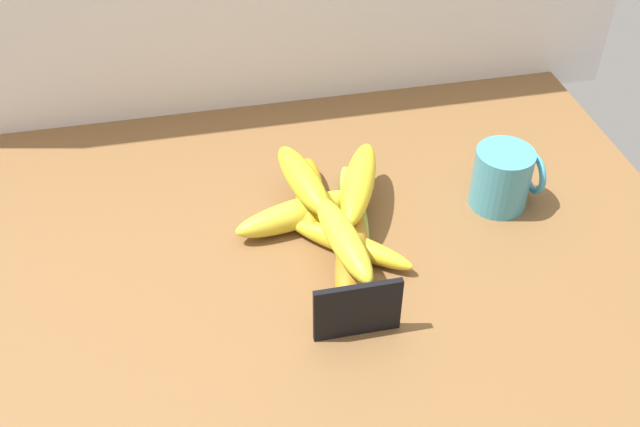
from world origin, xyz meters
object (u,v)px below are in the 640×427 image
at_px(banana_2, 348,243).
at_px(banana_6, 344,239).
at_px(coffee_mug, 503,178).
at_px(banana_0, 310,194).
at_px(banana_5, 359,183).
at_px(banana_3, 297,214).
at_px(chalkboard_sign, 357,312).
at_px(banana_1, 354,208).
at_px(banana_7, 303,179).
at_px(banana_4, 352,259).

bearing_deg(banana_2, banana_6, -113.17).
distance_m(coffee_mug, banana_0, 0.29).
distance_m(coffee_mug, banana_6, 0.28).
height_order(coffee_mug, banana_5, coffee_mug).
bearing_deg(banana_5, banana_3, -173.94).
height_order(banana_3, banana_6, banana_6).
distance_m(chalkboard_sign, banana_6, 0.11).
distance_m(chalkboard_sign, coffee_mug, 0.34).
xyz_separation_m(chalkboard_sign, banana_3, (-0.04, 0.21, -0.02)).
bearing_deg(banana_1, coffee_mug, -3.24).
height_order(coffee_mug, banana_6, coffee_mug).
distance_m(banana_2, banana_6, 0.06).
bearing_deg(banana_0, banana_2, -73.80).
relative_size(chalkboard_sign, banana_7, 0.67).
height_order(banana_1, banana_7, banana_7).
relative_size(banana_1, banana_3, 1.01).
relative_size(banana_2, banana_5, 1.06).
distance_m(chalkboard_sign, banana_1, 0.22).
bearing_deg(banana_6, banana_5, 66.71).
relative_size(chalkboard_sign, banana_5, 0.59).
relative_size(chalkboard_sign, banana_1, 0.55).
xyz_separation_m(banana_6, banana_7, (-0.03, 0.13, -0.00)).
xyz_separation_m(banana_3, banana_7, (0.01, 0.03, 0.04)).
bearing_deg(banana_0, banana_7, -130.75).
relative_size(chalkboard_sign, banana_0, 0.64).
height_order(banana_5, banana_6, banana_6).
relative_size(banana_1, banana_2, 1.01).
bearing_deg(banana_2, banana_1, 69.93).
xyz_separation_m(chalkboard_sign, banana_5, (0.06, 0.22, 0.02)).
height_order(banana_2, banana_4, banana_4).
distance_m(banana_2, banana_5, 0.10).
xyz_separation_m(chalkboard_sign, banana_2, (0.02, 0.14, -0.02)).
distance_m(banana_3, banana_5, 0.10).
relative_size(coffee_mug, banana_0, 0.58).
distance_m(banana_4, banana_5, 0.13).
distance_m(banana_0, banana_1, 0.07).
height_order(banana_4, banana_6, banana_6).
bearing_deg(banana_6, banana_2, 66.83).
distance_m(chalkboard_sign, banana_5, 0.23).
distance_m(banana_5, banana_6, 0.13).
relative_size(banana_4, banana_5, 1.06).
xyz_separation_m(banana_2, banana_6, (-0.02, -0.04, 0.05)).
bearing_deg(banana_4, coffee_mug, 20.30).
relative_size(banana_0, banana_1, 0.86).
bearing_deg(banana_2, banana_5, 66.66).
xyz_separation_m(banana_0, banana_6, (0.02, -0.15, 0.04)).
xyz_separation_m(banana_0, banana_2, (0.03, -0.11, -0.00)).
distance_m(coffee_mug, banana_4, 0.27).
distance_m(banana_3, banana_4, 0.12).
bearing_deg(banana_4, chalkboard_sign, -100.28).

